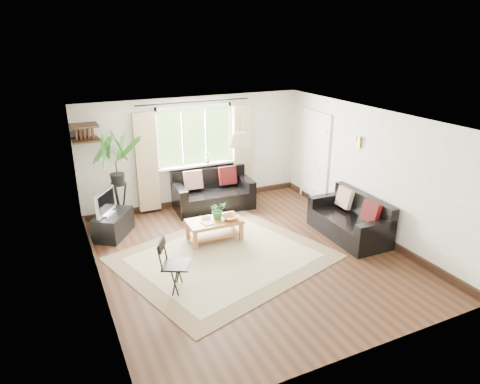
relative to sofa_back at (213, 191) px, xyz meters
name	(u,v)px	position (x,y,z in m)	size (l,w,h in m)	color
floor	(250,255)	(-0.23, -2.27, -0.40)	(5.50, 5.50, 0.00)	black
ceiling	(251,119)	(-0.23, -2.27, 2.00)	(5.50, 5.50, 0.00)	white
wall_back	(195,152)	(-0.23, 0.48, 0.80)	(5.00, 0.02, 2.40)	beige
wall_front	(361,270)	(-0.23, -5.02, 0.80)	(5.00, 0.02, 2.40)	beige
wall_left	(93,217)	(-2.73, -2.27, 0.80)	(0.02, 5.50, 2.40)	beige
wall_right	(369,172)	(2.27, -2.27, 0.80)	(0.02, 5.50, 2.40)	beige
rug	(224,257)	(-0.67, -2.15, -0.39)	(3.28, 2.81, 0.02)	beige
window	(195,136)	(-0.23, 0.44, 1.15)	(2.50, 0.16, 2.16)	white
door	(315,159)	(2.24, -0.57, 0.60)	(0.06, 0.96, 2.06)	silver
corner_shelf	(85,133)	(-2.48, 0.23, 1.49)	(0.50, 0.50, 0.34)	black
pendant_lamp	(240,136)	(-0.23, -1.87, 1.65)	(0.36, 0.36, 0.54)	beige
wall_sconce	(358,141)	(2.20, -1.97, 1.34)	(0.12, 0.12, 0.28)	beige
sofa_back	(213,191)	(0.00, 0.00, 0.00)	(1.70, 0.85, 0.80)	black
sofa_right	(349,218)	(1.80, -2.39, -0.02)	(0.81, 1.62, 0.76)	black
coffee_table	(214,230)	(-0.57, -1.46, -0.20)	(1.00, 0.54, 0.41)	#975E31
table_plant	(218,210)	(-0.48, -1.42, 0.18)	(0.30, 0.26, 0.34)	#2B6628
bowl	(231,217)	(-0.28, -1.56, 0.05)	(0.31, 0.31, 0.08)	#A06937
book_a	(203,224)	(-0.82, -1.55, 0.02)	(0.17, 0.23, 0.02)	silver
book_b	(202,219)	(-0.77, -1.35, 0.02)	(0.16, 0.22, 0.02)	brown
tv_stand	(113,224)	(-2.24, -0.46, -0.17)	(0.86, 0.48, 0.46)	black
tv	(105,202)	(-2.34, -0.46, 0.31)	(0.66, 0.22, 0.50)	#A5A5AA
palm_stand	(118,180)	(-2.00, 0.06, 0.53)	(0.73, 0.73, 1.87)	black
folding_chair	(176,266)	(-1.70, -2.75, 0.02)	(0.43, 0.43, 0.83)	black
sill_plant	(207,158)	(0.02, 0.36, 0.67)	(0.14, 0.10, 0.27)	#2D6023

